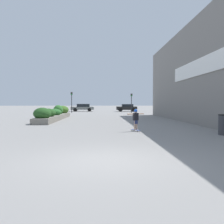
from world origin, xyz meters
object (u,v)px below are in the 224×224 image
Objects in this scene: traffic_light_right at (131,100)px; skateboard at (136,130)px; skateboarder at (136,117)px; traffic_light_left at (72,99)px; car_center_left at (170,107)px; car_center_right at (83,107)px; trash_bin at (223,125)px; car_leftmost at (127,108)px.

skateboard is at bearing -96.23° from traffic_light_right.
traffic_light_left is (-7.01, 27.54, 1.55)m from skateboarder.
car_center_left is 17.36m from car_center_right.
car_center_right is (-5.73, 34.92, 0.71)m from skateboard.
skateboarder is 0.34× the size of traffic_light_left.
trash_bin is 38.07m from car_center_right.
car_leftmost is 0.87× the size of car_center_right.
skateboarder is 27.03m from traffic_light_right.
car_center_right is at bearing 73.05° from skateboard.
car_center_right reaches higher than skateboard.
car_leftmost is at bearing 92.36° from trash_bin.
skateboarder is 0.26× the size of car_center_left.
traffic_light_left is at bearing 78.01° from skateboard.
skateboarder is 0.37× the size of traffic_light_right.
car_center_left is at bearing -81.50° from car_leftmost.
traffic_light_left reaches higher than car_leftmost.
trash_bin is 0.30× the size of traffic_light_left.
skateboarder is 0.31× the size of car_leftmost.
traffic_light_right is at bearing 132.32° from car_center_left.
skateboard is 0.17× the size of car_center_left.
car_center_left is (11.63, 34.76, 0.75)m from skateboard.
traffic_light_left is 9.96m from traffic_light_right.
car_leftmost is 0.85× the size of car_center_left.
traffic_light_right is (-8.70, -7.92, 1.38)m from car_center_left.
car_leftmost is 8.93m from car_center_left.
skateboard is at bearing 161.50° from car_center_left.
skateboarder is at bearing 161.50° from car_center_left.
traffic_light_right is at bearing -133.02° from car_center_right.
car_center_left is at bearing -90.53° from car_center_right.
trash_bin is at bearing -49.30° from skateboarder.
skateboard is 27.08m from traffic_light_right.
traffic_light_left is 1.08× the size of traffic_light_right.
trash_bin is at bearing -69.00° from traffic_light_left.
trash_bin is 37.31m from car_center_left.
car_center_right is (-9.99, 36.73, 0.25)m from trash_bin.
traffic_light_left is at bearing 170.19° from car_center_right.
trash_bin is 0.23× the size of car_center_left.
traffic_light_right reaches higher than skateboarder.
trash_bin is (4.26, -1.81, 0.46)m from skateboard.
skateboard is at bearing 49.70° from skateboarder.
skateboard is 0.24× the size of traffic_light_right.
car_leftmost is at bearing 98.50° from car_center_left.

